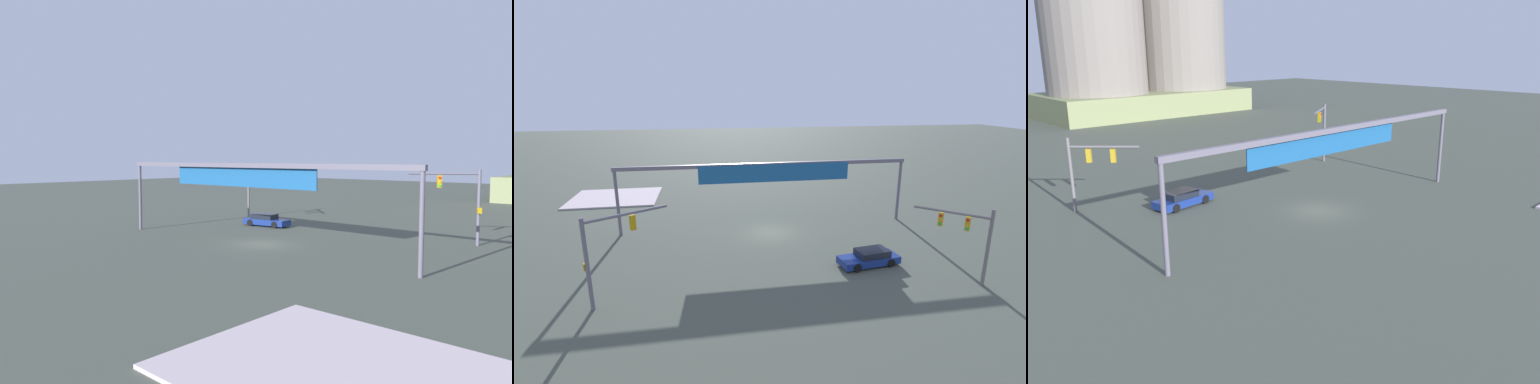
% 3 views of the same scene
% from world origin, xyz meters
% --- Properties ---
extents(ground_plane, '(212.76, 212.76, 0.00)m').
position_xyz_m(ground_plane, '(0.00, 0.00, 0.00)').
color(ground_plane, '#464C41').
extents(traffic_signal_near_corner, '(4.76, 2.87, 5.80)m').
position_xyz_m(traffic_signal_near_corner, '(11.70, 10.01, 3.86)').
color(traffic_signal_near_corner, slate).
rests_on(traffic_signal_near_corner, ground).
extents(traffic_signal_opposite_side, '(3.68, 3.59, 5.34)m').
position_xyz_m(traffic_signal_opposite_side, '(-11.68, 11.05, 3.56)').
color(traffic_signal_opposite_side, slate).
rests_on(traffic_signal_opposite_side, ground).
extents(overhead_sign_gantry, '(27.46, 0.43, 6.29)m').
position_xyz_m(overhead_sign_gantry, '(-0.24, -1.74, 5.41)').
color(overhead_sign_gantry, slate).
rests_on(overhead_sign_gantry, ground).
extents(sedan_car_approaching, '(4.75, 2.31, 1.21)m').
position_xyz_m(sedan_car_approaching, '(-6.27, 7.74, 0.57)').
color(sedan_car_approaching, navy).
rests_on(sedan_car_approaching, ground).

